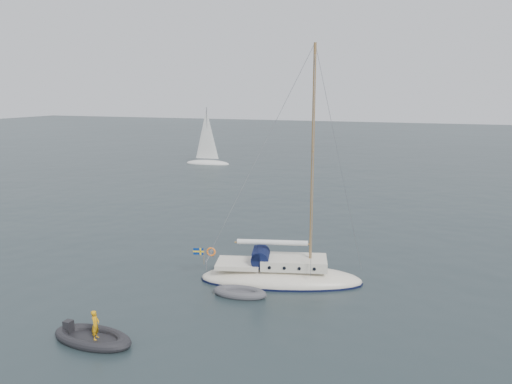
% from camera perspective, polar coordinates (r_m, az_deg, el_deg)
% --- Properties ---
extents(ground, '(300.00, 300.00, 0.00)m').
position_cam_1_polar(ground, '(27.09, 3.00, -11.24)').
color(ground, black).
rests_on(ground, ground).
extents(sailboat, '(9.45, 2.83, 13.46)m').
position_cam_1_polar(sailboat, '(27.92, 2.90, -8.29)').
color(sailboat, beige).
rests_on(sailboat, ground).
extents(dinghy, '(2.85, 1.29, 0.41)m').
position_cam_1_polar(dinghy, '(26.43, -1.86, -11.41)').
color(dinghy, '#4B4B4F').
rests_on(dinghy, ground).
extents(rib, '(3.79, 1.72, 1.48)m').
position_cam_1_polar(rib, '(23.07, -18.21, -15.45)').
color(rib, black).
rests_on(rib, ground).
extents(distant_yacht_c, '(6.54, 3.49, 8.67)m').
position_cam_1_polar(distant_yacht_c, '(72.54, -5.64, 6.10)').
color(distant_yacht_c, silver).
rests_on(distant_yacht_c, ground).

